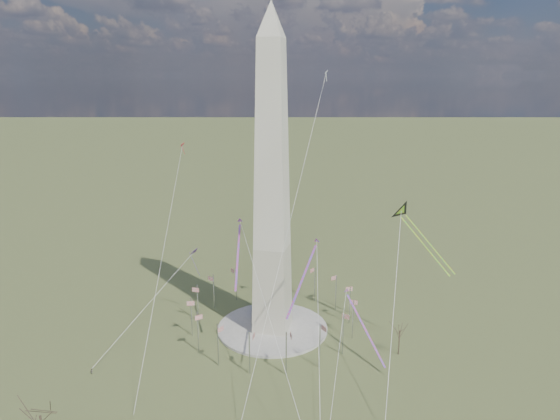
% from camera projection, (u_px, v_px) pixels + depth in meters
% --- Properties ---
extents(ground, '(2000.00, 2000.00, 0.00)m').
position_uv_depth(ground, '(273.00, 329.00, 163.71)').
color(ground, '#4D592C').
rests_on(ground, ground).
extents(plaza, '(36.00, 36.00, 0.80)m').
position_uv_depth(plaza, '(273.00, 328.00, 163.60)').
color(plaza, '#B1A8A2').
rests_on(plaza, ground).
extents(washington_monument, '(15.56, 15.56, 100.00)m').
position_uv_depth(washington_monument, '(272.00, 186.00, 151.23)').
color(washington_monument, '#B9B39B').
rests_on(washington_monument, plaza).
extents(flagpole_ring, '(54.40, 54.40, 13.00)m').
position_uv_depth(flagpole_ring, '(272.00, 309.00, 161.82)').
color(flagpole_ring, silver).
rests_on(flagpole_ring, ground).
extents(tree_near, '(6.68, 6.68, 11.69)m').
position_uv_depth(tree_near, '(400.00, 329.00, 146.70)').
color(tree_near, '#4E412F').
rests_on(tree_near, ground).
extents(tree_far, '(8.65, 8.65, 15.14)m').
position_uv_depth(tree_far, '(40.00, 413.00, 106.44)').
color(tree_far, '#4E412F').
rests_on(tree_far, ground).
extents(person_west, '(0.87, 0.74, 1.58)m').
position_uv_depth(person_west, '(92.00, 371.00, 138.92)').
color(person_west, gray).
rests_on(person_west, ground).
extents(kite_delta_black, '(19.89, 18.13, 18.10)m').
position_uv_depth(kite_delta_black, '(404.00, 214.00, 150.64)').
color(kite_delta_black, black).
rests_on(kite_delta_black, ground).
extents(kite_diamond_purple, '(2.52, 3.44, 10.05)m').
position_uv_depth(kite_diamond_purple, '(194.00, 255.00, 165.43)').
color(kite_diamond_purple, '#411A79').
rests_on(kite_diamond_purple, ground).
extents(kite_streamer_left, '(5.37, 21.94, 15.17)m').
position_uv_depth(kite_streamer_left, '(307.00, 267.00, 135.53)').
color(kite_streamer_left, red).
rests_on(kite_streamer_left, ground).
extents(kite_streamer_mid, '(6.74, 22.50, 15.69)m').
position_uv_depth(kite_streamer_mid, '(238.00, 244.00, 154.58)').
color(kite_streamer_mid, red).
rests_on(kite_streamer_mid, ground).
extents(kite_streamer_right, '(14.47, 18.59, 15.31)m').
position_uv_depth(kite_streamer_right, '(359.00, 316.00, 148.75)').
color(kite_streamer_right, red).
rests_on(kite_streamer_right, ground).
extents(kite_small_red, '(1.48, 2.23, 4.78)m').
position_uv_depth(kite_small_red, '(183.00, 146.00, 193.35)').
color(kite_small_red, red).
rests_on(kite_small_red, ground).
extents(kite_small_white, '(1.28, 1.58, 4.14)m').
position_uv_depth(kite_small_white, '(326.00, 73.00, 185.74)').
color(kite_small_white, white).
rests_on(kite_small_white, ground).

